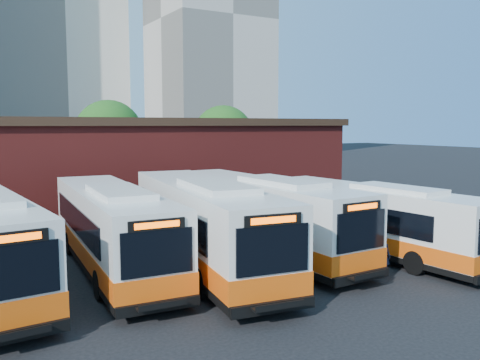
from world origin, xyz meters
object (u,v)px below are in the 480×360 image
bus_west (112,231)px  bus_mideast (262,218)px  bus_midwest (204,227)px  bus_east (371,222)px  transit_worker (383,255)px

bus_west → bus_mideast: bearing=-2.6°
bus_midwest → bus_mideast: (3.41, 0.80, -0.06)m
bus_mideast → bus_east: (4.24, -2.75, -0.14)m
bus_mideast → bus_east: bus_mideast is taller
bus_midwest → transit_worker: (5.57, -4.75, -0.88)m
bus_mideast → transit_worker: size_ratio=8.12×
bus_west → bus_midwest: size_ratio=0.94×
transit_worker → bus_midwest: bearing=39.7°
bus_midwest → bus_east: size_ratio=1.14×
bus_west → bus_mideast: size_ratio=0.98×
bus_west → bus_midwest: 3.77m
bus_mideast → bus_midwest: bearing=-168.3°
bus_west → bus_midwest: bus_midwest is taller
bus_west → bus_east: size_ratio=1.07×
bus_east → transit_worker: 3.56m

